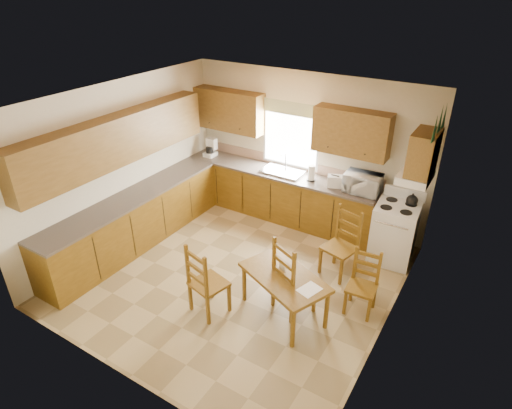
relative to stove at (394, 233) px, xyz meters
The scene contains 35 objects.
floor 2.56m from the stove, 138.00° to the right, with size 4.50×4.50×0.00m, color #9D8758.
ceiling 3.36m from the stove, 138.00° to the right, with size 4.50×4.50×0.00m, color #935B29.
wall_left 4.54m from the stove, 157.77° to the right, with size 4.50×4.50×0.00m, color beige.
wall_right 1.93m from the stove, 77.34° to the right, with size 4.50×4.50×0.00m, color beige.
wall_back 2.14m from the stove, 163.20° to the left, with size 4.50×4.50×0.00m, color beige.
wall_front 4.44m from the stove, 115.44° to the right, with size 4.50×4.50×0.00m, color beige.
lower_cab_back 2.26m from the stove, behind, with size 3.75×0.60×0.88m, color brown.
lower_cab_left 4.24m from the stove, 154.35° to the right, with size 0.60×3.60×0.88m, color brown.
counter_back 2.30m from the stove, behind, with size 3.75×0.63×0.04m, color #4F453E.
counter_left 4.26m from the stove, 154.35° to the right, with size 0.63×3.60×0.04m, color #4F453E.
backsplash 2.37m from the stove, 166.12° to the left, with size 3.75×0.01×0.18m, color #9E7C67.
upper_cab_back_left 3.71m from the stove, behind, with size 1.41×0.33×0.75m, color brown.
upper_cab_back_right 1.75m from the stove, 158.36° to the left, with size 1.25×0.33×0.75m, color brown.
upper_cab_left 4.57m from the stove, 155.12° to the right, with size 0.33×3.60×0.75m, color brown.
upper_cab_stove 1.44m from the stove, ahead, with size 0.33×0.62×0.62m, color brown.
range_hood 1.06m from the stove, 12.38° to the right, with size 0.44×0.62×0.12m, color silver.
window_frame 2.48m from the stove, 166.15° to the left, with size 1.13×0.02×1.18m, color silver.
window_pane 2.48m from the stove, 166.28° to the left, with size 1.05×0.01×1.10m, color white.
window_valance 2.73m from the stove, 166.90° to the left, with size 1.19×0.01×0.24m, color #5A7741.
sink_basin 2.24m from the stove, behind, with size 0.75×0.45×0.04m, color silver.
pine_decal_a 1.97m from the stove, 46.34° to the right, with size 0.22×0.22×0.36m, color #174424.
pine_decal_b 1.97m from the stove, ahead, with size 0.22×0.22×0.36m, color #174424.
pine_decal_c 1.95m from the stove, 40.10° to the left, with size 0.22×0.22×0.36m, color #174424.
stove is the anchor object (origin of this frame).
coffeemaker 3.84m from the stove, behind, with size 0.20×0.24×0.34m, color silver.
paper_towel 1.71m from the stove, behind, with size 0.12×0.12×0.28m, color white.
toaster 1.29m from the stove, 169.09° to the left, with size 0.25×0.16×0.20m, color silver.
microwave 0.95m from the stove, 158.77° to the left, with size 0.54×0.39×0.33m, color silver.
dining_table 2.23m from the stove, 113.16° to the right, with size 1.19×0.68×0.64m, color brown.
chair_near_left 3.08m from the stove, 124.86° to the right, with size 0.45×0.43×1.06m, color brown.
chair_near_right 2.06m from the stove, 112.91° to the right, with size 0.47×0.45×1.13m, color brown.
chair_far_left 1.02m from the stove, 125.07° to the right, with size 0.45×0.43×1.07m, color brown.
chair_far_right 1.46m from the stove, 90.29° to the right, with size 0.38×0.36×0.91m, color brown.
table_paper 2.19m from the stove, 102.60° to the right, with size 0.21×0.28×0.00m, color white.
table_card 2.20m from the stove, 115.86° to the right, with size 0.10×0.02×0.13m, color white.
Camera 1 is at (3.02, -4.36, 4.12)m, focal length 30.00 mm.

